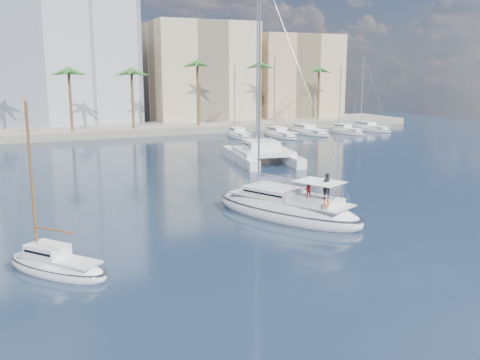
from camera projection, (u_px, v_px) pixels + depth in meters
name	position (u px, v px, depth m)	size (l,w,h in m)	color
ground	(249.00, 228.00, 36.89)	(160.00, 160.00, 0.00)	black
quay	(99.00, 131.00, 91.37)	(120.00, 14.00, 1.20)	gray
building_modern	(14.00, 52.00, 94.64)	(42.00, 16.00, 28.00)	white
building_beige	(201.00, 74.00, 106.32)	(20.00, 14.00, 20.00)	#C5B08D
building_tan_right	(294.00, 79.00, 112.70)	(18.00, 12.00, 18.00)	tan
palm_centre	(100.00, 73.00, 85.85)	(3.60, 3.60, 12.30)	brown
palm_right	(286.00, 73.00, 99.41)	(3.60, 3.60, 12.30)	brown
main_sloop	(286.00, 209.00, 39.73)	(9.07, 13.38, 19.06)	white
small_sloop	(56.00, 266.00, 28.62)	(5.83, 6.58, 9.67)	white
catamaran	(262.00, 152.00, 63.78)	(8.51, 13.92, 18.89)	white
seagull	(241.00, 193.00, 43.36)	(1.13, 0.48, 0.21)	silver
moored_yacht_a	(239.00, 138.00, 86.93)	(2.72, 9.35, 11.90)	white
moored_yacht_b	(280.00, 137.00, 87.74)	(3.14, 10.78, 13.72)	white
moored_yacht_c	(307.00, 134.00, 92.12)	(3.55, 12.21, 15.54)	white
moored_yacht_d	(346.00, 133.00, 92.92)	(2.72, 9.35, 11.90)	white
moored_yacht_e	(369.00, 130.00, 97.30)	(3.14, 10.78, 13.72)	white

